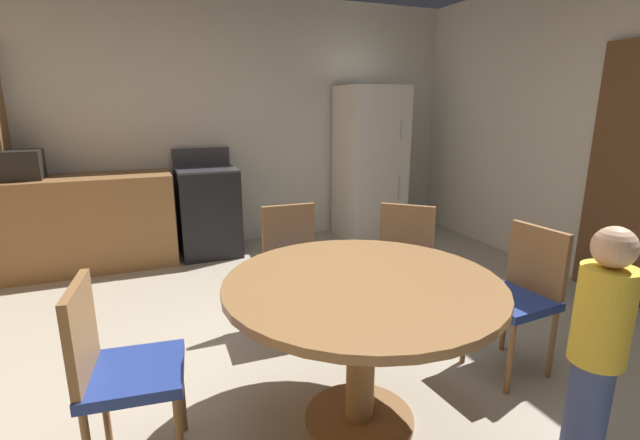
# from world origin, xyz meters

# --- Properties ---
(ground_plane) EXTENTS (14.00, 14.00, 0.00)m
(ground_plane) POSITION_xyz_m (0.00, 0.00, 0.00)
(ground_plane) COLOR #A89E89
(wall_back) EXTENTS (5.61, 0.12, 2.70)m
(wall_back) POSITION_xyz_m (0.00, 3.00, 1.35)
(wall_back) COLOR beige
(wall_back) RESTS_ON ground
(kitchen_counter) EXTENTS (1.82, 0.60, 0.90)m
(kitchen_counter) POSITION_xyz_m (-1.60, 2.60, 0.45)
(kitchen_counter) COLOR olive
(kitchen_counter) RESTS_ON ground
(oven_range) EXTENTS (0.60, 0.60, 1.10)m
(oven_range) POSITION_xyz_m (-0.34, 2.60, 0.47)
(oven_range) COLOR black
(oven_range) RESTS_ON ground
(refrigerator) EXTENTS (0.68, 0.68, 1.76)m
(refrigerator) POSITION_xyz_m (1.54, 2.55, 0.88)
(refrigerator) COLOR silver
(refrigerator) RESTS_ON ground
(microwave) EXTENTS (0.44, 0.32, 0.26)m
(microwave) POSITION_xyz_m (-2.00, 2.60, 1.03)
(microwave) COLOR black
(microwave) RESTS_ON kitchen_counter
(door_panelled) EXTENTS (0.05, 0.84, 2.04)m
(door_panelled) POSITION_xyz_m (2.61, 0.15, 1.02)
(door_panelled) COLOR brown
(door_panelled) RESTS_ON ground
(dining_table) EXTENTS (1.30, 1.30, 0.76)m
(dining_table) POSITION_xyz_m (-0.06, -0.38, 0.61)
(dining_table) COLOR olive
(dining_table) RESTS_ON ground
(chair_north) EXTENTS (0.41, 0.41, 0.87)m
(chair_north) POSITION_xyz_m (-0.03, 0.71, 0.50)
(chair_north) COLOR olive
(chair_north) RESTS_ON ground
(chair_west) EXTENTS (0.44, 0.44, 0.87)m
(chair_west) POSITION_xyz_m (-1.14, -0.25, 0.50)
(chair_west) COLOR olive
(chair_west) RESTS_ON ground
(chair_northeast) EXTENTS (0.57, 0.57, 0.87)m
(chair_northeast) POSITION_xyz_m (0.68, 0.42, 0.50)
(chair_northeast) COLOR olive
(chair_northeast) RESTS_ON ground
(chair_east) EXTENTS (0.43, 0.43, 0.87)m
(chair_east) POSITION_xyz_m (1.02, -0.29, 0.50)
(chair_east) COLOR olive
(chair_east) RESTS_ON ground
(person_child) EXTENTS (0.31, 0.31, 1.09)m
(person_child) POSITION_xyz_m (0.74, -0.98, 0.58)
(person_child) COLOR #3D4C84
(person_child) RESTS_ON ground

